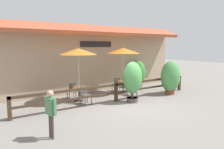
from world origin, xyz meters
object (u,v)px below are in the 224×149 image
(chair_near_wallside, at_px, (72,90))
(potted_plant_entrance_palm, at_px, (170,77))
(chair_middle_streetside, at_px, (131,87))
(potted_plant_tall_tropical, at_px, (138,73))
(patio_umbrella_middle, at_px, (123,51))
(pedestrian, at_px, (51,108))
(chair_middle_wallside, at_px, (116,83))
(dining_table_middle, at_px, (123,84))
(patio_umbrella_near, at_px, (78,52))
(potted_plant_broad_leaf, at_px, (132,79))
(chair_near_streetside, at_px, (85,94))
(dining_table_near, at_px, (79,90))

(chair_near_wallside, relative_size, potted_plant_entrance_palm, 0.44)
(chair_middle_streetside, distance_m, potted_plant_tall_tropical, 2.85)
(patio_umbrella_middle, xyz_separation_m, pedestrian, (-5.94, -3.98, -1.61))
(chair_near_wallside, xyz_separation_m, patio_umbrella_middle, (3.20, -0.49, 2.10))
(potted_plant_tall_tropical, bearing_deg, chair_middle_wallside, -171.06)
(dining_table_middle, distance_m, chair_middle_streetside, 0.74)
(dining_table_middle, bearing_deg, chair_near_wallside, 171.34)
(patio_umbrella_near, xyz_separation_m, potted_plant_broad_leaf, (2.16, -1.78, -1.39))
(patio_umbrella_near, height_order, pedestrian, patio_umbrella_near)
(patio_umbrella_middle, bearing_deg, chair_near_wallside, 171.34)
(dining_table_middle, height_order, chair_middle_streetside, chair_middle_streetside)
(patio_umbrella_near, distance_m, chair_middle_streetside, 3.82)
(patio_umbrella_middle, distance_m, dining_table_middle, 2.00)
(chair_middle_streetside, xyz_separation_m, chair_middle_wallside, (-0.02, 1.46, 0.00))
(chair_middle_streetside, height_order, potted_plant_broad_leaf, potted_plant_broad_leaf)
(patio_umbrella_near, xyz_separation_m, potted_plant_entrance_palm, (5.26, -1.63, -1.56))
(chair_near_wallside, distance_m, potted_plant_tall_tropical, 5.44)
(patio_umbrella_near, height_order, chair_near_streetside, patio_umbrella_near)
(potted_plant_broad_leaf, xyz_separation_m, potted_plant_tall_tropical, (3.15, 3.07, -0.25))
(patio_umbrella_middle, bearing_deg, chair_near_streetside, -163.52)
(potted_plant_entrance_palm, xyz_separation_m, potted_plant_tall_tropical, (0.04, 2.92, -0.08))
(chair_near_wallside, relative_size, potted_plant_tall_tropical, 0.48)
(chair_middle_wallside, bearing_deg, dining_table_middle, 101.69)
(chair_near_streetside, bearing_deg, dining_table_middle, 10.90)
(chair_near_wallside, bearing_deg, patio_umbrella_middle, 177.73)
(chair_middle_streetside, bearing_deg, patio_umbrella_near, 171.15)
(patio_umbrella_middle, bearing_deg, potted_plant_broad_leaf, -115.49)
(dining_table_middle, bearing_deg, patio_umbrella_near, -176.03)
(dining_table_middle, height_order, chair_middle_wallside, chair_middle_wallside)
(patio_umbrella_near, distance_m, chair_near_wallside, 2.22)
(chair_near_streetside, bearing_deg, pedestrian, -138.39)
(patio_umbrella_middle, relative_size, dining_table_middle, 3.04)
(chair_near_streetside, relative_size, chair_middle_streetside, 1.00)
(potted_plant_broad_leaf, relative_size, potted_plant_tall_tropical, 1.14)
(patio_umbrella_near, bearing_deg, potted_plant_broad_leaf, -39.56)
(chair_near_streetside, bearing_deg, dining_table_near, 84.76)
(potted_plant_broad_leaf, bearing_deg, potted_plant_tall_tropical, 44.28)
(chair_near_streetside, height_order, potted_plant_entrance_palm, potted_plant_entrance_palm)
(chair_middle_streetside, height_order, chair_middle_wallside, same)
(chair_near_streetside, bearing_deg, chair_middle_streetside, -2.11)
(chair_near_wallside, bearing_deg, pedestrian, 64.83)
(patio_umbrella_near, relative_size, patio_umbrella_middle, 1.00)
(chair_near_wallside, bearing_deg, chair_middle_streetside, 165.77)
(chair_near_streetside, height_order, potted_plant_tall_tropical, potted_plant_tall_tropical)
(chair_middle_streetside, bearing_deg, chair_middle_wallside, 91.13)
(patio_umbrella_near, distance_m, dining_table_near, 2.00)
(chair_near_streetside, xyz_separation_m, chair_middle_streetside, (3.14, 0.19, 0.00))
(chair_middle_wallside, relative_size, potted_plant_entrance_palm, 0.44)
(chair_middle_streetside, xyz_separation_m, pedestrian, (-5.97, -3.25, 0.50))
(chair_middle_wallside, height_order, potted_plant_tall_tropical, potted_plant_tall_tropical)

